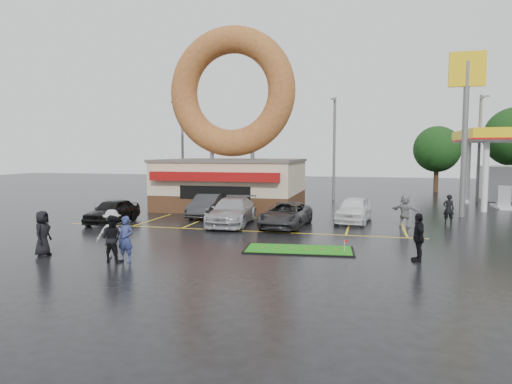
% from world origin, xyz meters
% --- Properties ---
extents(ground, '(120.00, 120.00, 0.00)m').
position_xyz_m(ground, '(0.00, 0.00, 0.00)').
color(ground, black).
rests_on(ground, ground).
extents(donut_shop, '(10.20, 8.70, 13.50)m').
position_xyz_m(donut_shop, '(-3.00, 12.97, 4.46)').
color(donut_shop, '#472B19').
rests_on(donut_shop, ground).
extents(shell_sign, '(2.20, 0.36, 10.60)m').
position_xyz_m(shell_sign, '(13.00, 12.00, 7.38)').
color(shell_sign, slate).
rests_on(shell_sign, ground).
extents(streetlight_left, '(0.40, 2.21, 9.00)m').
position_xyz_m(streetlight_left, '(-10.00, 19.92, 4.78)').
color(streetlight_left, slate).
rests_on(streetlight_left, ground).
extents(streetlight_mid, '(0.40, 2.21, 9.00)m').
position_xyz_m(streetlight_mid, '(4.00, 20.92, 4.78)').
color(streetlight_mid, slate).
rests_on(streetlight_mid, ground).
extents(streetlight_right, '(0.40, 2.21, 9.00)m').
position_xyz_m(streetlight_right, '(16.00, 21.92, 4.78)').
color(streetlight_right, slate).
rests_on(streetlight_right, ground).
extents(tree_far_d, '(4.90, 4.90, 7.00)m').
position_xyz_m(tree_far_d, '(14.00, 32.00, 4.53)').
color(tree_far_d, '#332114').
rests_on(tree_far_d, ground).
extents(car_black, '(1.76, 4.27, 1.45)m').
position_xyz_m(car_black, '(-7.74, 4.10, 0.72)').
color(car_black, black).
rests_on(car_black, ground).
extents(car_dgrey, '(1.70, 4.55, 1.49)m').
position_xyz_m(car_dgrey, '(-3.13, 8.00, 0.74)').
color(car_dgrey, '#2A2A2C').
rests_on(car_dgrey, ground).
extents(car_silver, '(2.52, 5.53, 1.57)m').
position_xyz_m(car_silver, '(-0.64, 5.28, 0.78)').
color(car_silver, '#AAAAAF').
rests_on(car_silver, ground).
extents(car_grey, '(2.62, 5.11, 1.38)m').
position_xyz_m(car_grey, '(2.54, 5.26, 0.69)').
color(car_grey, '#2F2E31').
rests_on(car_grey, ground).
extents(car_white, '(2.37, 4.71, 1.54)m').
position_xyz_m(car_white, '(6.23, 7.92, 0.77)').
color(car_white, white).
rests_on(car_white, ground).
extents(person_blue, '(0.67, 0.45, 1.78)m').
position_xyz_m(person_blue, '(-1.94, -4.41, 0.89)').
color(person_blue, navy).
rests_on(person_blue, ground).
extents(person_blackjkt, '(0.90, 0.71, 1.82)m').
position_xyz_m(person_blackjkt, '(-2.48, -4.49, 0.91)').
color(person_blackjkt, black).
rests_on(person_blackjkt, ground).
extents(person_hoodie, '(1.42, 1.11, 1.94)m').
position_xyz_m(person_hoodie, '(-2.85, -3.88, 0.97)').
color(person_hoodie, gray).
rests_on(person_hoodie, ground).
extents(person_bystander, '(0.75, 1.00, 1.86)m').
position_xyz_m(person_bystander, '(-5.74, -4.33, 0.93)').
color(person_bystander, black).
rests_on(person_bystander, ground).
extents(person_cameraman, '(0.63, 1.16, 1.88)m').
position_xyz_m(person_cameraman, '(8.99, -1.55, 0.94)').
color(person_cameraman, black).
rests_on(person_cameraman, ground).
extents(person_walker_near, '(1.77, 1.27, 1.85)m').
position_xyz_m(person_walker_near, '(9.09, 6.84, 0.92)').
color(person_walker_near, gray).
rests_on(person_walker_near, ground).
extents(person_walker_far, '(0.64, 0.43, 1.73)m').
position_xyz_m(person_walker_far, '(11.69, 8.81, 0.87)').
color(person_walker_far, black).
rests_on(person_walker_far, ground).
extents(dumpster, '(2.01, 1.55, 1.30)m').
position_xyz_m(dumpster, '(-8.06, 13.57, 0.65)').
color(dumpster, '#1B461C').
rests_on(dumpster, ground).
extents(putting_green, '(4.85, 2.45, 0.58)m').
position_xyz_m(putting_green, '(4.22, -0.76, 0.04)').
color(putting_green, black).
rests_on(putting_green, ground).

